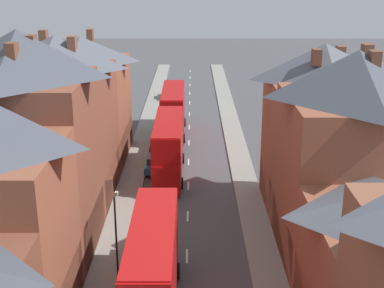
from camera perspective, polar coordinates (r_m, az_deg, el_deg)
pavement_left at (r=54.89m, az=-5.91°, el=-1.14°), size 2.20×104.00×0.14m
pavement_right at (r=54.83m, az=4.76°, el=-1.13°), size 2.20×104.00×0.14m
centre_line_dashes at (r=52.77m, az=-0.59°, el=-1.93°), size 0.14×97.80×0.01m
terrace_row_left at (r=33.41m, az=-18.62°, el=-3.60°), size 8.00×53.88×14.84m
double_decker_bus_lead at (r=48.50m, az=-2.77°, el=-0.30°), size 2.74×10.80×5.30m
double_decker_bus_mid_street at (r=60.59m, az=-2.27°, el=3.56°), size 2.74×10.80×5.30m
double_decker_bus_far_approaching at (r=29.96m, az=-4.43°, el=-12.96°), size 2.74×10.80×5.30m
car_near_blue at (r=35.79m, az=-5.83°, el=-11.07°), size 1.90×4.44×1.63m
car_near_silver at (r=78.14m, az=-2.77°, el=5.47°), size 1.90×3.98×1.67m
car_parked_right_a at (r=55.76m, az=-3.76°, el=0.09°), size 1.90×4.35×1.69m
car_mid_black at (r=64.36m, az=-3.30°, el=2.58°), size 1.90×4.52×1.59m
car_mid_white at (r=50.29m, az=-4.15°, el=-2.06°), size 1.90×3.92×1.60m
car_far_grey at (r=73.45m, az=-1.91°, el=4.65°), size 1.90×4.16×1.69m
street_lamp at (r=33.01m, az=-8.31°, el=-9.10°), size 0.20×1.12×5.50m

